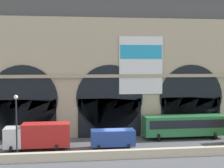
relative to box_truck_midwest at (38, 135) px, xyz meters
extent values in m
plane|color=#54565B|center=(9.08, 0.42, -1.70)|extent=(200.00, 200.00, 0.00)
cube|color=beige|center=(9.08, -4.76, -1.22)|extent=(90.00, 0.70, 0.95)
cube|color=#BCAD8C|center=(9.08, 7.83, 6.43)|extent=(48.50, 4.82, 16.27)
cube|color=#4C4C4C|center=(9.08, 8.13, 16.52)|extent=(48.50, 4.22, 3.90)
cube|color=black|center=(-2.46, 5.37, 0.97)|extent=(8.65, 0.20, 5.35)
cylinder|color=black|center=(-2.46, 5.37, 3.65)|extent=(9.11, 0.20, 9.11)
cube|color=black|center=(9.08, 5.37, 0.97)|extent=(8.65, 0.20, 5.35)
cylinder|color=black|center=(9.08, 5.37, 3.65)|extent=(9.11, 0.20, 9.11)
cube|color=black|center=(20.63, 5.37, 0.97)|extent=(8.65, 0.20, 5.35)
cylinder|color=black|center=(20.63, 5.37, 3.65)|extent=(9.11, 0.20, 9.11)
cube|color=white|center=(13.38, 5.25, 8.14)|extent=(6.03, 0.12, 7.90)
cube|color=#26A5D8|center=(13.38, 5.17, 9.95)|extent=(5.79, 0.04, 1.90)
cube|color=tan|center=(9.08, 5.27, 6.70)|extent=(48.50, 0.50, 0.44)
cube|color=white|center=(-2.86, 0.00, -0.13)|extent=(2.00, 2.30, 2.30)
cube|color=red|center=(0.89, 0.00, 0.07)|extent=(5.50, 2.30, 2.70)
cylinder|color=black|center=(-2.96, -1.03, -1.28)|extent=(0.28, 0.84, 0.84)
cylinder|color=black|center=(-2.96, 1.04, -1.28)|extent=(0.28, 0.84, 0.84)
cylinder|color=black|center=(2.14, -1.03, -1.28)|extent=(0.28, 0.84, 0.84)
cylinder|color=black|center=(2.14, 1.04, -1.28)|extent=(0.28, 0.84, 0.84)
cube|color=#28479E|center=(8.74, -0.36, -0.43)|extent=(5.20, 2.00, 1.86)
cylinder|color=black|center=(6.97, -1.26, -1.36)|extent=(0.28, 0.68, 0.68)
cylinder|color=black|center=(6.97, 0.54, -1.36)|extent=(0.28, 0.68, 0.68)
cylinder|color=black|center=(10.51, -1.26, -1.36)|extent=(0.28, 0.68, 0.68)
cylinder|color=black|center=(10.51, 0.54, -1.36)|extent=(0.28, 0.68, 0.68)
cube|color=#2D7A42|center=(18.90, 3.29, 0.10)|extent=(11.00, 2.50, 2.60)
cube|color=black|center=(18.90, 2.02, 0.45)|extent=(10.12, 0.04, 1.10)
cylinder|color=black|center=(15.05, 2.16, -1.20)|extent=(0.28, 1.00, 1.00)
cylinder|color=black|center=(15.05, 4.41, -1.20)|extent=(0.28, 1.00, 1.00)
cylinder|color=black|center=(22.75, 2.16, -1.20)|extent=(0.28, 1.00, 1.00)
cylinder|color=black|center=(22.75, 4.41, -1.20)|extent=(0.28, 1.00, 1.00)
cylinder|color=black|center=(-1.84, -3.96, 1.55)|extent=(0.16, 0.16, 6.50)
sphere|color=#F2EDCC|center=(-1.84, -3.96, 4.98)|extent=(0.44, 0.44, 0.44)
camera|label=1|loc=(3.70, -38.31, 8.60)|focal=52.11mm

